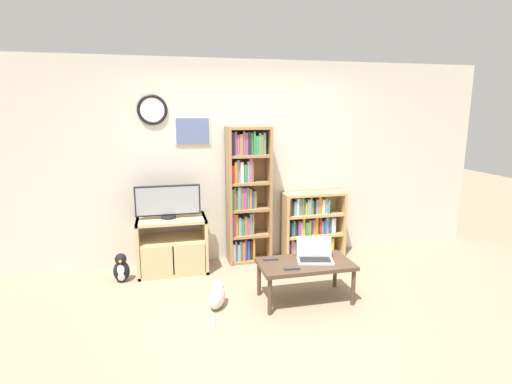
% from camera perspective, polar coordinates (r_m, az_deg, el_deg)
% --- Properties ---
extents(ground_plane, '(18.00, 18.00, 0.00)m').
position_cam_1_polar(ground_plane, '(4.06, 3.25, -17.49)').
color(ground_plane, gray).
extents(wall_back, '(6.81, 0.09, 2.60)m').
position_cam_1_polar(wall_back, '(5.25, -2.05, 4.33)').
color(wall_back, beige).
rests_on(wall_back, ground_plane).
extents(tv_stand, '(0.83, 0.50, 0.68)m').
position_cam_1_polar(tv_stand, '(5.06, -11.85, -7.40)').
color(tv_stand, tan).
rests_on(tv_stand, ground_plane).
extents(television, '(0.77, 0.18, 0.41)m').
position_cam_1_polar(television, '(4.92, -12.47, -1.34)').
color(television, black).
rests_on(television, tv_stand).
extents(bookshelf_tall, '(0.56, 0.29, 1.77)m').
position_cam_1_polar(bookshelf_tall, '(5.15, -1.44, -0.24)').
color(bookshelf_tall, '#9E754C').
rests_on(bookshelf_tall, ground_plane).
extents(bookshelf_short, '(0.85, 0.29, 0.89)m').
position_cam_1_polar(bookshelf_short, '(5.52, 7.80, -4.76)').
color(bookshelf_short, tan).
rests_on(bookshelf_short, ground_plane).
extents(coffee_table, '(0.97, 0.52, 0.42)m').
position_cam_1_polar(coffee_table, '(4.26, 7.06, -10.49)').
color(coffee_table, '#4C3828').
rests_on(coffee_table, ground_plane).
extents(laptop, '(0.42, 0.33, 0.23)m').
position_cam_1_polar(laptop, '(4.29, 8.39, -8.85)').
color(laptop, silver).
rests_on(laptop, coffee_table).
extents(remote_near_laptop, '(0.16, 0.06, 0.02)m').
position_cam_1_polar(remote_near_laptop, '(4.27, 2.14, -9.56)').
color(remote_near_laptop, '#38383A').
rests_on(remote_near_laptop, coffee_table).
extents(remote_far_from_laptop, '(0.16, 0.06, 0.02)m').
position_cam_1_polar(remote_far_from_laptop, '(4.04, 5.17, -10.83)').
color(remote_far_from_laptop, '#38383A').
rests_on(remote_far_from_laptop, coffee_table).
extents(cat, '(0.26, 0.56, 0.27)m').
position_cam_1_polar(cat, '(4.21, -5.56, -14.63)').
color(cat, white).
rests_on(cat, ground_plane).
extents(penguin_figurine, '(0.18, 0.17, 0.34)m').
position_cam_1_polar(penguin_figurine, '(4.99, -18.69, -10.36)').
color(penguin_figurine, black).
rests_on(penguin_figurine, ground_plane).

